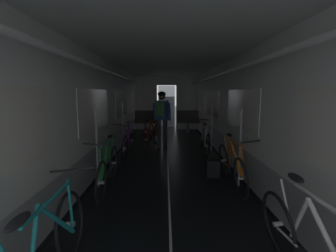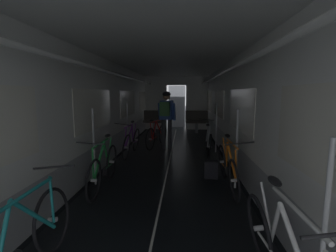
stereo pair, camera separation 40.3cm
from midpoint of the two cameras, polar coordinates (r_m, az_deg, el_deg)
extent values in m
cube|color=black|center=(5.73, -12.28, -9.23)|extent=(0.08, 11.50, 0.01)
cube|color=black|center=(5.66, 16.77, -9.61)|extent=(0.08, 11.50, 0.01)
cube|color=beige|center=(5.52, 2.15, -9.74)|extent=(0.03, 11.27, 0.00)
cube|color=#9EA0A5|center=(5.68, -13.34, -6.32)|extent=(0.12, 11.50, 0.60)
cube|color=white|center=(5.52, -13.74, 6.12)|extent=(0.12, 11.50, 1.85)
cube|color=white|center=(4.96, -14.95, 3.88)|extent=(0.02, 1.90, 0.80)
cube|color=white|center=(7.73, -8.11, 5.39)|extent=(0.02, 1.90, 0.80)
cube|color=white|center=(10.56, -4.90, 6.07)|extent=(0.02, 1.90, 0.80)
cube|color=yellow|center=(5.77, -12.24, 4.49)|extent=(0.01, 0.20, 0.28)
cylinder|color=white|center=(5.44, -10.44, 12.25)|extent=(0.07, 11.04, 0.07)
cylinder|color=#B7BABF|center=(4.45, -14.88, -4.99)|extent=(0.04, 0.04, 1.40)
cylinder|color=#B7BABF|center=(6.93, -8.03, -0.29)|extent=(0.04, 0.04, 1.40)
cube|color=#9EA0A5|center=(5.60, 17.90, -6.69)|extent=(0.12, 11.50, 0.60)
cube|color=white|center=(5.44, 18.44, 5.92)|extent=(0.12, 11.50, 1.85)
cube|color=white|center=(2.25, 39.04, -2.04)|extent=(0.02, 1.90, 0.80)
cube|color=white|center=(4.87, 19.30, 3.65)|extent=(0.02, 1.90, 0.80)
cube|color=white|center=(7.68, 13.60, 5.23)|extent=(0.02, 1.90, 0.80)
cube|color=white|center=(10.52, 10.95, 5.95)|extent=(0.02, 1.90, 0.80)
cube|color=yellow|center=(5.69, 17.04, 4.28)|extent=(0.01, 0.20, 0.28)
cylinder|color=white|center=(5.38, 15.12, 12.17)|extent=(0.07, 11.04, 0.07)
cylinder|color=#B7BABF|center=(2.12, 38.26, -21.12)|extent=(0.04, 0.04, 1.40)
cylinder|color=#B7BABF|center=(4.37, 18.70, -5.39)|extent=(0.04, 0.04, 1.40)
cylinder|color=#B7BABF|center=(6.87, 13.18, -0.48)|extent=(0.04, 0.04, 1.40)
cube|color=white|center=(11.13, -1.86, 5.54)|extent=(1.00, 0.12, 2.45)
cube|color=white|center=(11.11, 7.98, 5.46)|extent=(1.00, 0.12, 2.45)
cube|color=white|center=(11.09, 3.09, 10.82)|extent=(0.90, 0.12, 0.40)
cube|color=#4C4F54|center=(11.79, 3.09, 4.68)|extent=(0.81, 0.04, 2.05)
cube|color=silver|center=(5.33, 2.29, 16.91)|extent=(3.14, 11.62, 0.12)
cylinder|color=gray|center=(10.17, -2.14, -0.37)|extent=(0.12, 0.12, 0.44)
cube|color=#47423D|center=(10.13, -2.15, 1.14)|extent=(0.96, 0.44, 0.10)
cube|color=#47423D|center=(10.30, -2.05, 2.65)|extent=(0.96, 0.08, 0.40)
torus|color=gray|center=(10.36, -4.41, 3.77)|extent=(0.14, 0.14, 0.02)
cylinder|color=gray|center=(10.14, 8.02, -0.46)|extent=(0.12, 0.12, 0.44)
cube|color=#47423D|center=(10.11, 8.05, 1.05)|extent=(0.96, 0.44, 0.10)
cube|color=#47423D|center=(10.27, 8.00, 2.56)|extent=(0.96, 0.08, 0.40)
torus|color=gray|center=(10.26, 5.61, 3.72)|extent=(0.14, 0.14, 0.02)
torus|color=black|center=(2.80, 25.12, -21.42)|extent=(0.15, 0.67, 0.67)
cylinder|color=#B2B2B7|center=(2.80, 25.12, -21.42)|extent=(0.10, 0.05, 0.06)
cylinder|color=silver|center=(2.48, 28.91, -20.01)|extent=(0.11, 0.34, 0.55)
cylinder|color=silver|center=(2.19, 33.38, -16.57)|extent=(0.06, 0.82, 0.04)
cylinder|color=silver|center=(2.65, 26.76, -17.46)|extent=(0.10, 0.16, 0.49)
cylinder|color=silver|center=(2.64, 27.06, -24.10)|extent=(0.03, 0.45, 0.07)
ellipsoid|color=black|center=(2.52, 28.57, -11.59)|extent=(0.10, 0.24, 0.07)
torus|color=black|center=(2.90, -22.21, -20.17)|extent=(0.11, 0.67, 0.67)
cylinder|color=#B2B2B7|center=(2.90, -22.21, -20.17)|extent=(0.09, 0.05, 0.06)
cylinder|color=teal|center=(2.55, -25.21, -18.94)|extent=(0.09, 0.54, 0.56)
cylinder|color=teal|center=(2.24, -30.59, -23.18)|extent=(0.09, 0.34, 0.55)
cylinder|color=teal|center=(2.31, -26.92, -14.73)|extent=(0.05, 0.82, 0.04)
cylinder|color=teal|center=(2.76, -22.30, -16.08)|extent=(0.07, 0.09, 0.49)
cylinder|color=black|center=(2.65, -21.87, -9.22)|extent=(0.44, 0.03, 0.07)
torus|color=black|center=(6.13, 11.84, -4.93)|extent=(0.14, 0.67, 0.67)
cylinder|color=#B2B2B7|center=(6.13, 11.84, -4.93)|extent=(0.10, 0.06, 0.06)
torus|color=black|center=(7.12, 11.19, -3.13)|extent=(0.14, 0.67, 0.67)
cylinder|color=#B2B2B7|center=(7.12, 11.19, -3.13)|extent=(0.10, 0.06, 0.06)
cylinder|color=#ADAFB5|center=(6.77, 11.24, -1.81)|extent=(0.07, 0.54, 0.56)
cylinder|color=#ADAFB5|center=(6.37, 11.49, -2.42)|extent=(0.11, 0.34, 0.55)
cylinder|color=#ADAFB5|center=(6.58, 11.16, 0.23)|extent=(0.09, 0.82, 0.04)
cylinder|color=#ADAFB5|center=(6.14, 11.63, -2.59)|extent=(0.07, 0.17, 0.49)
cylinder|color=#ADAFB5|center=(6.35, 11.70, -4.68)|extent=(0.06, 0.45, 0.07)
cylinder|color=#ADAFB5|center=(7.05, 11.07, -1.25)|extent=(0.08, 0.09, 0.49)
cylinder|color=black|center=(6.57, 11.56, -4.45)|extent=(0.04, 0.17, 0.17)
ellipsoid|color=black|center=(6.15, 11.39, 0.26)|extent=(0.11, 0.25, 0.07)
cylinder|color=black|center=(7.02, 10.85, 1.53)|extent=(0.44, 0.05, 0.07)
torus|color=black|center=(4.90, 15.25, -8.27)|extent=(0.12, 0.67, 0.67)
cylinder|color=#B2B2B7|center=(4.90, 15.25, -8.27)|extent=(0.10, 0.05, 0.06)
torus|color=black|center=(3.96, 18.50, -12.31)|extent=(0.12, 0.67, 0.67)
cylinder|color=#B2B2B7|center=(3.96, 18.50, -12.31)|extent=(0.10, 0.05, 0.06)
cylinder|color=orange|center=(4.19, 17.77, -8.02)|extent=(0.11, 0.54, 0.56)
cylinder|color=orange|center=(4.57, 16.44, -6.64)|extent=(0.09, 0.34, 0.55)
cylinder|color=orange|center=(4.28, 17.75, -4.05)|extent=(0.05, 0.82, 0.04)
cylinder|color=orange|center=(4.78, 15.84, -5.71)|extent=(0.08, 0.16, 0.49)
cylinder|color=orange|center=(4.69, 15.81, -9.29)|extent=(0.03, 0.45, 0.07)
cylinder|color=orange|center=(3.92, 18.90, -8.82)|extent=(0.08, 0.09, 0.49)
cylinder|color=black|center=(4.49, 16.42, -10.39)|extent=(0.03, 0.17, 0.17)
ellipsoid|color=black|center=(4.68, 16.50, -2.26)|extent=(0.10, 0.24, 0.07)
cylinder|color=black|center=(3.83, 19.74, -3.99)|extent=(0.44, 0.03, 0.07)
torus|color=black|center=(6.95, -6.01, -3.31)|extent=(0.14, 0.67, 0.67)
cylinder|color=#B2B2B7|center=(6.95, -6.01, -3.31)|extent=(0.10, 0.05, 0.06)
torus|color=black|center=(5.97, -8.04, -5.17)|extent=(0.14, 0.67, 0.67)
cylinder|color=#B2B2B7|center=(5.97, -8.04, -5.17)|extent=(0.10, 0.05, 0.06)
cylinder|color=purple|center=(6.24, -7.63, -2.57)|extent=(0.13, 0.54, 0.56)
cylinder|color=purple|center=(6.63, -6.79, -1.93)|extent=(0.09, 0.34, 0.55)
cylinder|color=purple|center=(6.35, -7.63, 0.02)|extent=(0.07, 0.82, 0.04)
cylinder|color=purple|center=(6.84, -6.40, -1.43)|extent=(0.09, 0.16, 0.49)
cylinder|color=purple|center=(6.73, -6.38, -3.86)|extent=(0.04, 0.45, 0.07)
cylinder|color=purple|center=(5.96, -8.30, -2.84)|extent=(0.09, 0.09, 0.49)
cylinder|color=black|center=(6.52, -6.78, -4.45)|extent=(0.04, 0.17, 0.17)
ellipsoid|color=black|center=(6.76, -6.84, 1.02)|extent=(0.11, 0.24, 0.07)
cylinder|color=black|center=(5.90, -8.81, 0.38)|extent=(0.44, 0.04, 0.08)
torus|color=black|center=(4.80, -11.05, -8.44)|extent=(0.09, 0.67, 0.67)
cylinder|color=#B2B2B7|center=(4.80, -11.05, -8.44)|extent=(0.09, 0.05, 0.05)
torus|color=black|center=(3.87, -14.51, -12.61)|extent=(0.09, 0.67, 0.67)
cylinder|color=#B2B2B7|center=(3.87, -14.51, -12.61)|extent=(0.09, 0.05, 0.05)
cylinder|color=#1E8438|center=(4.09, -13.52, -8.20)|extent=(0.05, 0.54, 0.56)
cylinder|color=#1E8438|center=(4.47, -12.12, -6.78)|extent=(0.07, 0.34, 0.55)
cylinder|color=#1E8438|center=(4.17, -13.25, -4.12)|extent=(0.06, 0.82, 0.04)
cylinder|color=#1E8438|center=(4.68, -11.47, -5.82)|extent=(0.05, 0.16, 0.49)
cylinder|color=#1E8438|center=(4.60, -11.66, -9.49)|extent=(0.04, 0.45, 0.07)
cylinder|color=#1E8438|center=(3.82, -14.69, -9.03)|extent=(0.06, 0.09, 0.49)
cylinder|color=black|center=(4.40, -12.33, -10.62)|extent=(0.03, 0.17, 0.17)
ellipsoid|color=black|center=(4.57, -11.91, -2.28)|extent=(0.10, 0.24, 0.06)
cylinder|color=black|center=(3.72, -15.22, -4.06)|extent=(0.44, 0.04, 0.05)
cylinder|color=#2D2D33|center=(7.19, 0.50, -1.94)|extent=(0.13, 0.13, 0.90)
cylinder|color=#2D2D33|center=(7.13, 2.04, -2.01)|extent=(0.13, 0.13, 0.90)
cube|color=#2D4C99|center=(7.07, 1.29, 3.86)|extent=(0.40, 0.29, 0.56)
cylinder|color=#2D4C99|center=(7.16, -0.37, 3.51)|extent=(0.13, 0.21, 0.53)
cylinder|color=#2D4C99|center=(7.04, 3.06, 3.43)|extent=(0.13, 0.21, 0.53)
sphere|color=#9E7051|center=(7.06, 1.30, 7.11)|extent=(0.21, 0.21, 0.21)
ellipsoid|color=black|center=(7.06, 1.30, 7.67)|extent=(0.30, 0.33, 0.16)
cube|color=#3D703D|center=(6.91, 0.91, 4.10)|extent=(0.31, 0.22, 0.40)
torus|color=black|center=(6.98, -2.61, -3.19)|extent=(0.22, 0.66, 0.67)
cylinder|color=#B2B2B7|center=(6.98, -2.61, -3.19)|extent=(0.10, 0.07, 0.05)
torus|color=black|center=(7.92, 0.18, -1.87)|extent=(0.22, 0.66, 0.67)
cylinder|color=#B2B2B7|center=(7.92, 0.18, -1.87)|extent=(0.10, 0.07, 0.05)
cylinder|color=red|center=(7.59, -0.63, -0.61)|extent=(0.18, 0.53, 0.56)
cylinder|color=red|center=(7.21, -1.75, -1.06)|extent=(0.13, 0.34, 0.55)
cylinder|color=red|center=(7.41, -1.06, 1.25)|extent=(0.26, 0.80, 0.03)
cylinder|color=red|center=(7.00, -2.42, -1.14)|extent=(0.06, 0.16, 0.49)
cylinder|color=red|center=(7.19, -1.93, -3.05)|extent=(0.15, 0.44, 0.07)
cylinder|color=red|center=(7.85, 0.09, -0.16)|extent=(0.05, 0.09, 0.49)
cylinder|color=black|center=(7.40, -1.29, -2.91)|extent=(0.06, 0.17, 0.17)
ellipsoid|color=black|center=(7.01, -2.30, 1.36)|extent=(0.15, 0.26, 0.06)
cylinder|color=black|center=(7.83, 0.12, 2.34)|extent=(0.43, 0.14, 0.03)
cube|color=black|center=(4.91, 12.66, -10.14)|extent=(0.27, 0.22, 0.34)
camera|label=1|loc=(0.20, -87.81, 0.30)|focal=25.37mm
camera|label=2|loc=(0.20, 92.19, -0.30)|focal=25.37mm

